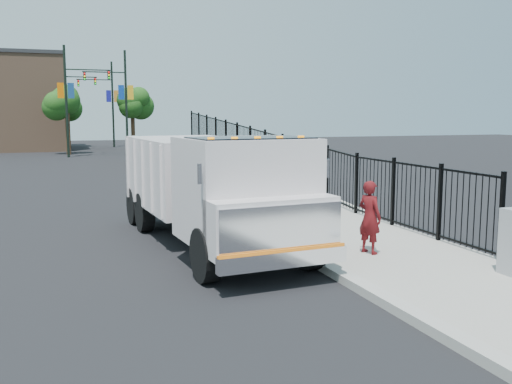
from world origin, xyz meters
name	(u,v)px	position (x,y,z in m)	size (l,w,h in m)	color
ground	(303,257)	(0.00, 0.00, 0.00)	(120.00, 120.00, 0.00)	black
sidewalk	(433,270)	(1.93, -2.00, 0.06)	(3.55, 12.00, 0.12)	#9E998E
curb	(347,278)	(0.00, -2.00, 0.08)	(0.30, 12.00, 0.16)	#ADAAA3
ramp	(210,178)	(2.12, 16.00, 0.00)	(3.95, 24.00, 1.70)	#9E998E
iron_fence	(265,166)	(3.55, 12.00, 0.90)	(0.10, 28.00, 1.80)	black
truck	(212,183)	(-1.59, 1.67, 1.52)	(3.11, 8.06, 2.70)	black
worker	(370,217)	(1.31, -0.57, 0.92)	(0.58, 0.38, 1.59)	#590F12
light_pole_0	(71,97)	(-3.83, 32.45, 4.36)	(3.77, 0.22, 8.00)	black
light_pole_1	(122,98)	(0.03, 34.49, 4.36)	(3.78, 0.22, 8.00)	black
light_pole_2	(63,100)	(-4.23, 41.04, 4.36)	(3.77, 0.22, 8.00)	black
light_pole_3	(109,101)	(-0.02, 44.68, 4.36)	(3.78, 0.22, 8.00)	black
tree_0	(67,104)	(-4.04, 35.39, 3.92)	(2.33, 2.33, 5.17)	#382314
tree_1	(132,105)	(1.62, 40.87, 3.91)	(2.23, 2.23, 5.11)	#382314
tree_2	(64,105)	(-4.03, 46.41, 3.96)	(2.91, 2.91, 5.45)	#382314
building	(5,104)	(-9.00, 44.00, 4.00)	(10.00, 10.00, 8.00)	#8C664C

